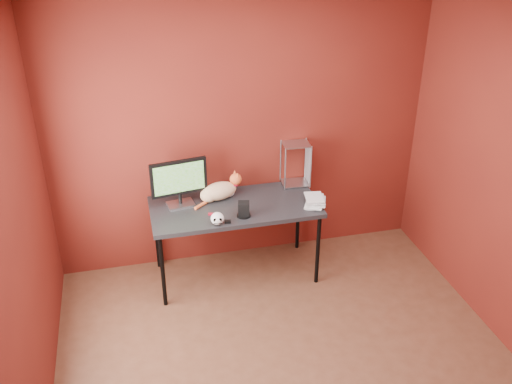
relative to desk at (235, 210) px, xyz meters
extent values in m
cube|color=#4F2B1B|center=(0.15, -1.37, -0.70)|extent=(3.50, 3.50, 0.01)
cube|color=silver|center=(0.15, -1.37, 1.90)|extent=(3.50, 3.50, 0.02)
cube|color=#581610|center=(0.15, 0.38, 0.60)|extent=(3.50, 0.02, 2.60)
cube|color=#581610|center=(-1.60, -1.37, 0.60)|extent=(0.02, 3.50, 2.60)
cube|color=black|center=(0.00, 0.00, 0.03)|extent=(1.50, 0.70, 0.04)
cylinder|color=black|center=(-0.70, -0.30, -0.34)|extent=(0.04, 0.04, 0.71)
cylinder|color=black|center=(0.70, -0.30, -0.34)|extent=(0.04, 0.04, 0.71)
cylinder|color=black|center=(-0.70, 0.30, -0.34)|extent=(0.04, 0.04, 0.71)
cylinder|color=black|center=(0.70, 0.30, -0.34)|extent=(0.04, 0.04, 0.71)
cube|color=#A7A7AC|center=(-0.47, 0.12, 0.06)|extent=(0.26, 0.19, 0.02)
cylinder|color=black|center=(-0.47, 0.12, 0.12)|extent=(0.03, 0.03, 0.10)
cube|color=black|center=(-0.47, 0.12, 0.32)|extent=(0.50, 0.11, 0.32)
cube|color=#194512|center=(-0.47, 0.12, 0.32)|extent=(0.45, 0.07, 0.27)
ellipsoid|color=orange|center=(-0.11, 0.15, 0.13)|extent=(0.37, 0.26, 0.16)
ellipsoid|color=orange|center=(-0.21, 0.12, 0.12)|extent=(0.19, 0.19, 0.13)
sphere|color=white|center=(-0.02, 0.17, 0.11)|extent=(0.11, 0.11, 0.11)
sphere|color=orange|center=(0.05, 0.19, 0.21)|extent=(0.11, 0.11, 0.11)
cone|color=orange|center=(0.06, 0.17, 0.27)|extent=(0.04, 0.04, 0.05)
cone|color=orange|center=(0.05, 0.22, 0.27)|extent=(0.04, 0.04, 0.05)
cylinder|color=red|center=(0.04, 0.19, 0.17)|extent=(0.08, 0.08, 0.01)
cylinder|color=orange|center=(-0.29, 0.05, 0.07)|extent=(0.16, 0.14, 0.03)
ellipsoid|color=white|center=(-0.21, -0.29, 0.11)|extent=(0.11, 0.11, 0.11)
ellipsoid|color=black|center=(-0.23, -0.34, 0.12)|extent=(0.03, 0.01, 0.03)
ellipsoid|color=black|center=(-0.19, -0.34, 0.12)|extent=(0.03, 0.01, 0.03)
cube|color=black|center=(-0.21, -0.34, 0.09)|extent=(0.06, 0.01, 0.01)
cylinder|color=black|center=(0.04, -0.21, 0.06)|extent=(0.12, 0.12, 0.02)
cube|color=black|center=(0.04, -0.21, 0.13)|extent=(0.11, 0.11, 0.12)
imported|color=beige|center=(0.63, -0.12, 0.16)|extent=(0.23, 0.26, 0.21)
imported|color=beige|center=(0.63, -0.12, 0.37)|extent=(0.22, 0.25, 0.21)
imported|color=beige|center=(0.63, -0.12, 0.58)|extent=(0.20, 0.24, 0.21)
imported|color=beige|center=(0.63, -0.12, 0.79)|extent=(0.18, 0.23, 0.21)
cylinder|color=#A7A7AC|center=(0.52, 0.17, 0.26)|extent=(0.01, 0.01, 0.42)
cylinder|color=#A7A7AC|center=(0.77, 0.17, 0.26)|extent=(0.01, 0.01, 0.42)
cylinder|color=#A7A7AC|center=(0.52, 0.37, 0.26)|extent=(0.01, 0.01, 0.42)
cylinder|color=#A7A7AC|center=(0.77, 0.37, 0.26)|extent=(0.01, 0.01, 0.42)
cube|color=#A7A7AC|center=(0.65, 0.27, 0.06)|extent=(0.26, 0.21, 0.01)
cube|color=#A7A7AC|center=(0.65, 0.27, 0.46)|extent=(0.26, 0.21, 0.01)
cube|color=#A10C1E|center=(-0.22, -0.13, 0.06)|extent=(0.08, 0.05, 0.02)
cube|color=black|center=(-0.12, -0.29, 0.06)|extent=(0.06, 0.04, 0.03)
cylinder|color=#A7A7AC|center=(-0.21, -0.16, 0.05)|extent=(0.05, 0.05, 0.00)
camera|label=1|loc=(-0.87, -4.36, 2.54)|focal=40.00mm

